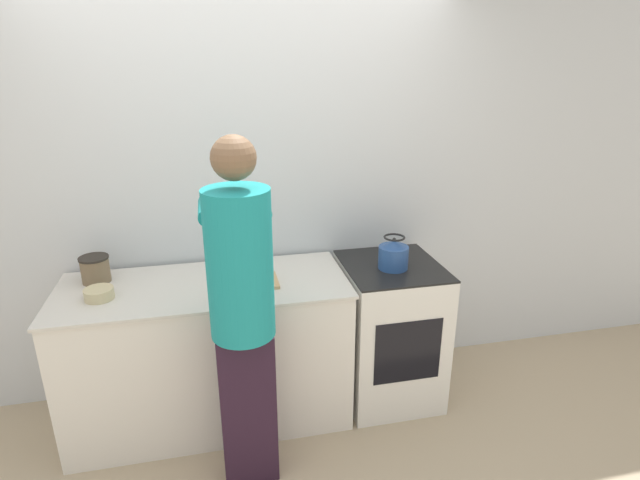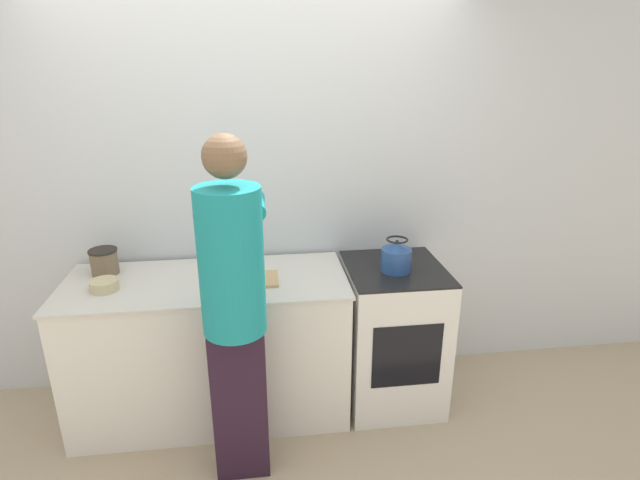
# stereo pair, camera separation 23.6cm
# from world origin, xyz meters

# --- Properties ---
(ground_plane) EXTENTS (12.00, 12.00, 0.00)m
(ground_plane) POSITION_xyz_m (0.00, 0.00, 0.00)
(ground_plane) COLOR tan
(wall_back) EXTENTS (8.00, 0.05, 2.60)m
(wall_back) POSITION_xyz_m (0.00, 0.72, 1.30)
(wall_back) COLOR silver
(wall_back) RESTS_ON ground_plane
(counter) EXTENTS (1.63, 0.68, 0.89)m
(counter) POSITION_xyz_m (-0.31, 0.33, 0.45)
(counter) COLOR silver
(counter) RESTS_ON ground_plane
(oven) EXTENTS (0.58, 0.63, 0.91)m
(oven) POSITION_xyz_m (0.82, 0.32, 0.46)
(oven) COLOR silver
(oven) RESTS_ON ground_plane
(person) EXTENTS (0.35, 0.59, 1.80)m
(person) POSITION_xyz_m (-0.12, -0.19, 0.99)
(person) COLOR black
(person) RESTS_ON ground_plane
(cutting_board) EXTENTS (0.35, 0.22, 0.02)m
(cutting_board) POSITION_xyz_m (-0.07, 0.28, 0.90)
(cutting_board) COLOR tan
(cutting_board) RESTS_ON counter
(knife) EXTENTS (0.19, 0.04, 0.01)m
(knife) POSITION_xyz_m (-0.06, 0.30, 0.91)
(knife) COLOR silver
(knife) RESTS_ON cutting_board
(kettle) EXTENTS (0.18, 0.18, 0.20)m
(kettle) POSITION_xyz_m (0.80, 0.27, 1.00)
(kettle) COLOR #284C8C
(kettle) RESTS_ON oven
(bowl_prep) EXTENTS (0.15, 0.15, 0.06)m
(bowl_prep) POSITION_xyz_m (-0.85, 0.26, 0.92)
(bowl_prep) COLOR #C6B789
(bowl_prep) RESTS_ON counter
(canister_jar) EXTENTS (0.16, 0.16, 0.15)m
(canister_jar) POSITION_xyz_m (-0.90, 0.50, 0.97)
(canister_jar) COLOR #756047
(canister_jar) RESTS_ON counter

